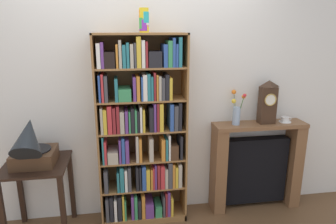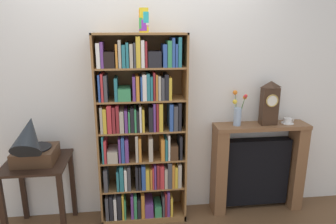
# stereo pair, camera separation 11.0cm
# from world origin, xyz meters

# --- Properties ---
(wall_back) EXTENTS (4.63, 0.08, 2.68)m
(wall_back) POSITION_xyz_m (0.13, 0.35, 1.34)
(wall_back) COLOR silver
(wall_back) RESTS_ON ground
(bookshelf) EXTENTS (0.85, 0.29, 1.88)m
(bookshelf) POSITION_xyz_m (-0.01, 0.16, 0.91)
(bookshelf) COLOR olive
(bookshelf) RESTS_ON ground
(cup_stack) EXTENTS (0.09, 0.09, 0.21)m
(cup_stack) POSITION_xyz_m (0.04, 0.14, 1.98)
(cup_stack) COLOR yellow
(cup_stack) RESTS_ON bookshelf
(side_table_left) EXTENTS (0.56, 0.56, 0.74)m
(side_table_left) POSITION_xyz_m (-0.97, 0.03, 0.56)
(side_table_left) COLOR black
(side_table_left) RESTS_ON ground
(gramophone) EXTENTS (0.36, 0.49, 0.51)m
(gramophone) POSITION_xyz_m (-0.97, -0.04, 0.94)
(gramophone) COLOR #472D1C
(gramophone) RESTS_ON side_table_left
(fireplace_mantel) EXTENTS (0.98, 0.25, 0.97)m
(fireplace_mantel) POSITION_xyz_m (1.23, 0.20, 0.48)
(fireplace_mantel) COLOR brown
(fireplace_mantel) RESTS_ON ground
(mantel_clock) EXTENTS (0.17, 0.12, 0.45)m
(mantel_clock) POSITION_xyz_m (1.29, 0.18, 1.19)
(mantel_clock) COLOR #382316
(mantel_clock) RESTS_ON fireplace_mantel
(flower_vase) EXTENTS (0.13, 0.17, 0.35)m
(flower_vase) POSITION_xyz_m (0.97, 0.19, 1.10)
(flower_vase) COLOR #99B2D1
(flower_vase) RESTS_ON fireplace_mantel
(teacup_with_saucer) EXTENTS (0.13, 0.13, 0.06)m
(teacup_with_saucer) POSITION_xyz_m (1.50, 0.18, 0.99)
(teacup_with_saucer) COLOR white
(teacup_with_saucer) RESTS_ON fireplace_mantel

